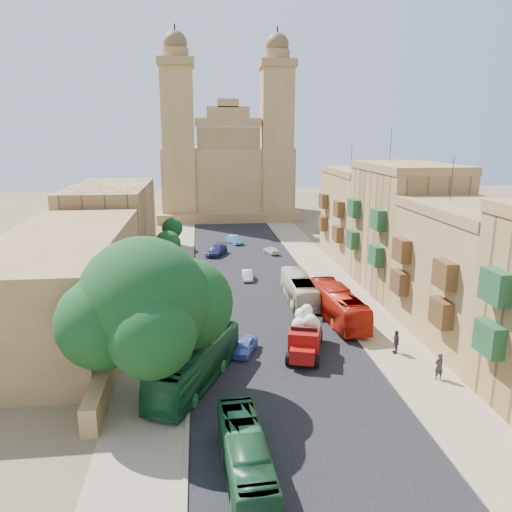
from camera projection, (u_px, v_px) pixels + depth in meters
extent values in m
plane|color=brown|center=(306.00, 425.00, 29.54)|extent=(260.00, 260.00, 0.00)
cube|color=black|center=(252.00, 281.00, 58.48)|extent=(14.00, 140.00, 0.01)
cube|color=#8B785B|center=(331.00, 278.00, 59.54)|extent=(5.00, 140.00, 0.01)
cube|color=#8B785B|center=(170.00, 284.00, 57.43)|extent=(5.00, 140.00, 0.01)
cube|color=#8B785B|center=(311.00, 279.00, 59.25)|extent=(0.25, 140.00, 0.12)
cube|color=#8B785B|center=(192.00, 282.00, 57.69)|extent=(0.25, 140.00, 0.12)
cube|color=#1D4A29|center=(489.00, 339.00, 30.62)|extent=(0.90, 2.20, 2.00)
cube|color=#1D4A29|center=(495.00, 286.00, 29.82)|extent=(0.90, 2.20, 2.00)
cube|color=olive|center=(471.00, 279.00, 40.68)|extent=(8.00, 14.00, 10.50)
cube|color=olive|center=(479.00, 211.00, 39.33)|extent=(8.20, 14.00, 0.80)
cylinder|color=black|center=(452.00, 180.00, 41.39)|extent=(0.06, 0.06, 3.60)
cube|color=#51351B|center=(441.00, 313.00, 36.70)|extent=(0.90, 2.20, 2.00)
cube|color=#51351B|center=(399.00, 282.00, 44.27)|extent=(0.90, 2.20, 2.00)
cube|color=#51351B|center=(445.00, 274.00, 36.00)|extent=(0.90, 2.20, 2.00)
cube|color=#51351B|center=(402.00, 250.00, 43.56)|extent=(0.90, 2.20, 2.00)
cube|color=#9E7848|center=(404.00, 232.00, 53.89)|extent=(8.00, 14.00, 13.00)
cube|color=olive|center=(409.00, 167.00, 52.24)|extent=(8.20, 14.00, 0.80)
cylinder|color=black|center=(391.00, 145.00, 54.30)|extent=(0.06, 0.06, 3.60)
cube|color=#1D4A29|center=(376.00, 255.00, 49.98)|extent=(0.90, 2.20, 2.00)
cube|color=#1D4A29|center=(352.00, 239.00, 57.55)|extent=(0.90, 2.20, 2.00)
cube|color=#1D4A29|center=(378.00, 220.00, 49.11)|extent=(0.90, 2.20, 2.00)
cube|color=#1D4A29|center=(354.00, 208.00, 56.68)|extent=(0.90, 2.20, 2.00)
cube|color=olive|center=(362.00, 218.00, 67.57)|extent=(8.00, 14.00, 11.50)
cube|color=olive|center=(365.00, 172.00, 66.10)|extent=(8.20, 14.00, 0.80)
cylinder|color=black|center=(352.00, 154.00, 68.17)|extent=(0.06, 0.06, 3.60)
cube|color=#51351B|center=(338.00, 234.00, 63.62)|extent=(0.90, 2.20, 2.00)
cube|color=#51351B|center=(323.00, 223.00, 71.19)|extent=(0.90, 2.20, 2.00)
cube|color=#51351B|center=(339.00, 209.00, 62.86)|extent=(0.90, 2.20, 2.00)
cube|color=#51351B|center=(323.00, 201.00, 70.42)|extent=(0.90, 2.20, 2.00)
cube|color=olive|center=(132.00, 306.00, 47.23)|extent=(1.00, 40.00, 1.80)
cube|color=olive|center=(64.00, 281.00, 43.91)|extent=(10.00, 28.00, 8.40)
cube|color=#9E7848|center=(112.00, 222.00, 68.80)|extent=(10.00, 22.00, 10.00)
cube|color=olive|center=(226.00, 181.00, 106.01)|extent=(26.00, 20.00, 14.00)
cube|color=olive|center=(230.00, 217.00, 97.34)|extent=(28.00, 4.00, 1.80)
cube|color=olive|center=(229.00, 170.00, 96.81)|extent=(12.00, 2.00, 16.00)
cube|color=olive|center=(228.00, 122.00, 94.68)|extent=(12.60, 2.40, 1.60)
cube|color=olive|center=(228.00, 113.00, 94.28)|extent=(8.00, 2.00, 2.40)
cube|color=olive|center=(228.00, 103.00, 93.85)|extent=(4.00, 2.00, 1.60)
cube|color=olive|center=(179.00, 146.00, 95.93)|extent=(6.00, 6.00, 29.00)
cube|color=olive|center=(176.00, 63.00, 92.33)|extent=(6.80, 6.80, 1.40)
cylinder|color=olive|center=(175.00, 53.00, 91.95)|extent=(4.80, 4.80, 1.80)
sphere|color=brown|center=(175.00, 43.00, 91.52)|extent=(4.40, 4.40, 4.40)
cylinder|color=black|center=(175.00, 29.00, 90.94)|extent=(0.28, 0.28, 1.80)
cube|color=olive|center=(276.00, 146.00, 98.04)|extent=(6.00, 6.00, 29.00)
cube|color=olive|center=(277.00, 64.00, 94.44)|extent=(6.80, 6.80, 1.40)
cylinder|color=olive|center=(277.00, 55.00, 94.06)|extent=(4.80, 4.80, 1.80)
sphere|color=brown|center=(277.00, 45.00, 93.63)|extent=(4.40, 4.40, 4.40)
cylinder|color=black|center=(277.00, 31.00, 93.05)|extent=(0.28, 0.28, 1.80)
cylinder|color=#34281A|center=(148.00, 371.00, 31.86)|extent=(1.08, 1.08, 4.10)
sphere|color=black|center=(144.00, 302.00, 30.75)|extent=(8.21, 8.21, 8.21)
sphere|color=black|center=(187.00, 304.00, 32.44)|extent=(6.05, 6.05, 6.05)
sphere|color=black|center=(103.00, 323.00, 29.75)|extent=(5.61, 5.61, 5.61)
sphere|color=black|center=(152.00, 334.00, 28.58)|extent=(5.18, 5.18, 5.18)
sphere|color=black|center=(129.00, 279.00, 32.70)|extent=(4.75, 4.75, 4.75)
cylinder|color=#34281A|center=(152.00, 338.00, 39.78)|extent=(0.44, 0.44, 1.93)
sphere|color=black|center=(150.00, 315.00, 39.31)|extent=(2.81, 2.81, 2.81)
cylinder|color=#34281A|center=(162.00, 292.00, 51.35)|extent=(0.44, 0.44, 1.94)
sphere|color=black|center=(161.00, 274.00, 50.89)|extent=(2.82, 2.82, 2.82)
cylinder|color=#34281A|center=(168.00, 261.00, 62.89)|extent=(0.44, 0.44, 2.27)
sphere|color=black|center=(168.00, 244.00, 62.34)|extent=(3.31, 3.31, 3.31)
cylinder|color=#34281A|center=(173.00, 242.00, 74.49)|extent=(0.44, 0.44, 2.11)
sphere|color=black|center=(172.00, 228.00, 73.98)|extent=(3.07, 3.07, 3.07)
cube|color=maroon|center=(306.00, 332.00, 40.06)|extent=(3.35, 4.36, 0.96)
cube|color=black|center=(306.00, 325.00, 39.93)|extent=(3.41, 4.42, 0.13)
cube|color=maroon|center=(304.00, 343.00, 37.68)|extent=(2.67, 2.38, 1.92)
cube|color=maroon|center=(302.00, 355.00, 36.56)|extent=(2.11, 1.74, 1.07)
cube|color=black|center=(304.00, 333.00, 37.50)|extent=(1.98, 0.68, 0.96)
cylinder|color=black|center=(288.00, 359.00, 37.17)|extent=(0.63, 1.03, 0.96)
cylinder|color=black|center=(317.00, 361.00, 36.81)|extent=(0.63, 1.03, 0.96)
cylinder|color=black|center=(294.00, 335.00, 41.67)|extent=(0.63, 1.03, 0.96)
cylinder|color=black|center=(320.00, 336.00, 41.31)|extent=(0.63, 1.03, 0.96)
sphere|color=beige|center=(299.00, 325.00, 39.34)|extent=(1.18, 1.18, 1.18)
sphere|color=beige|center=(313.00, 324.00, 39.47)|extent=(1.18, 1.18, 1.18)
sphere|color=beige|center=(307.00, 319.00, 40.48)|extent=(1.18, 1.18, 1.18)
sphere|color=beige|center=(301.00, 315.00, 39.90)|extent=(1.07, 1.07, 1.07)
sphere|color=beige|center=(311.00, 321.00, 38.76)|extent=(1.07, 1.07, 1.07)
sphere|color=beige|center=(307.00, 310.00, 39.51)|extent=(0.96, 0.96, 0.96)
cube|color=#3D5821|center=(303.00, 301.00, 49.08)|extent=(2.60, 4.29, 1.65)
cylinder|color=black|center=(295.00, 310.00, 47.94)|extent=(0.40, 0.70, 0.66)
cylinder|color=black|center=(311.00, 310.00, 47.77)|extent=(0.40, 0.70, 0.66)
cylinder|color=black|center=(296.00, 300.00, 50.63)|extent=(0.40, 0.70, 0.66)
cylinder|color=black|center=(311.00, 301.00, 50.46)|extent=(0.40, 0.70, 0.66)
imported|color=#1B4C2A|center=(246.00, 457.00, 24.73)|extent=(2.47, 8.79, 2.42)
imported|color=#144D27|center=(195.00, 363.00, 34.12)|extent=(6.74, 11.08, 3.05)
imported|color=#B11B0C|center=(338.00, 305.00, 45.91)|extent=(3.22, 10.84, 2.98)
imported|color=beige|center=(299.00, 288.00, 51.11)|extent=(2.42, 9.87, 2.74)
imported|color=#4862B4|center=(245.00, 346.00, 39.12)|extent=(2.61, 3.73, 1.18)
imported|color=silver|center=(247.00, 275.00, 58.89)|extent=(1.27, 3.38, 1.10)
imported|color=beige|center=(300.00, 284.00, 55.48)|extent=(2.98, 4.41, 1.12)
imported|color=#1B204F|center=(217.00, 250.00, 70.67)|extent=(3.70, 5.28, 1.42)
imported|color=silver|center=(271.00, 250.00, 71.55)|extent=(2.27, 3.48, 1.10)
imported|color=#4094BF|center=(235.00, 240.00, 78.22)|extent=(2.58, 4.15, 1.29)
imported|color=#28252C|center=(439.00, 366.00, 34.89)|extent=(0.79, 0.60, 1.95)
imported|color=#2F2D34|center=(396.00, 342.00, 39.07)|extent=(0.55, 1.15, 1.91)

